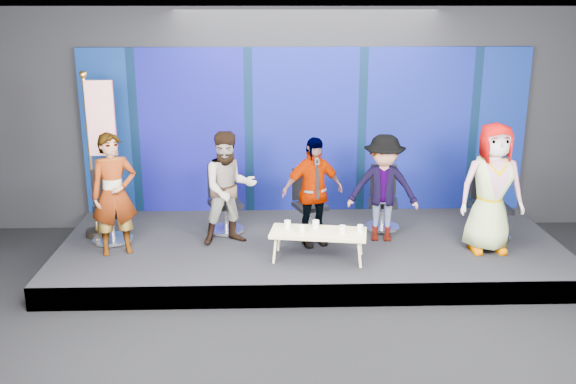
% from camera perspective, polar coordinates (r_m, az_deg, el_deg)
% --- Properties ---
extents(ground, '(10.00, 10.00, 0.00)m').
position_cam_1_polar(ground, '(7.02, 3.37, -13.89)').
color(ground, black).
rests_on(ground, ground).
extents(room_walls, '(10.02, 8.02, 3.51)m').
position_cam_1_polar(room_walls, '(6.16, 3.75, 5.99)').
color(room_walls, black).
rests_on(room_walls, ground).
extents(riser, '(7.00, 3.00, 0.30)m').
position_cam_1_polar(riser, '(9.20, 2.02, -5.19)').
color(riser, black).
rests_on(riser, ground).
extents(backdrop, '(7.00, 0.08, 2.60)m').
position_cam_1_polar(backdrop, '(10.19, 1.56, 5.45)').
color(backdrop, '#06234D').
rests_on(backdrop, riser).
extents(chair_a, '(0.73, 0.73, 1.01)m').
position_cam_1_polar(chair_a, '(9.38, -15.46, -2.25)').
color(chair_a, silver).
rests_on(chair_a, riser).
extents(panelist_a, '(0.70, 0.57, 1.64)m').
position_cam_1_polar(panelist_a, '(8.76, -15.20, -0.21)').
color(panelist_a, black).
rests_on(panelist_a, riser).
extents(chair_b, '(0.69, 0.69, 0.98)m').
position_cam_1_polar(chair_b, '(9.47, -5.63, -1.59)').
color(chair_b, silver).
rests_on(chair_b, riser).
extents(panelist_b, '(0.92, 0.81, 1.59)m').
position_cam_1_polar(panelist_b, '(8.86, -5.25, 0.33)').
color(panelist_b, black).
rests_on(panelist_b, riser).
extents(chair_c, '(0.67, 0.67, 0.94)m').
position_cam_1_polar(chair_c, '(9.40, 1.87, -1.75)').
color(chair_c, silver).
rests_on(chair_c, riser).
extents(panelist_c, '(0.96, 0.65, 1.52)m').
position_cam_1_polar(panelist_c, '(8.79, 2.20, 0.04)').
color(panelist_c, black).
rests_on(panelist_c, riser).
extents(chair_d, '(0.60, 0.60, 0.94)m').
position_cam_1_polar(chair_d, '(9.65, 8.39, -1.42)').
color(chair_d, silver).
rests_on(chair_d, riser).
extents(panelist_d, '(1.06, 0.70, 1.52)m').
position_cam_1_polar(panelist_d, '(9.04, 8.46, 0.34)').
color(panelist_d, black).
rests_on(panelist_d, riser).
extents(chair_e, '(0.62, 0.62, 1.09)m').
position_cam_1_polar(chair_e, '(9.57, 17.42, -1.88)').
color(chair_e, silver).
rests_on(chair_e, riser).
extents(panelist_e, '(0.87, 0.57, 1.76)m').
position_cam_1_polar(panelist_e, '(8.94, 17.65, 0.33)').
color(panelist_e, black).
rests_on(panelist_e, riser).
extents(coffee_table, '(1.31, 0.72, 0.38)m').
position_cam_1_polar(coffee_table, '(8.39, 2.71, -3.73)').
color(coffee_table, tan).
rests_on(coffee_table, riser).
extents(mug_a, '(0.09, 0.09, 0.10)m').
position_cam_1_polar(mug_a, '(8.49, -0.04, -2.89)').
color(mug_a, silver).
rests_on(mug_a, coffee_table).
extents(mug_b, '(0.08, 0.08, 0.09)m').
position_cam_1_polar(mug_b, '(8.35, 1.27, -3.27)').
color(mug_b, silver).
rests_on(mug_b, coffee_table).
extents(mug_c, '(0.09, 0.09, 0.11)m').
position_cam_1_polar(mug_c, '(8.49, 2.48, -2.88)').
color(mug_c, silver).
rests_on(mug_c, coffee_table).
extents(mug_d, '(0.08, 0.08, 0.10)m').
position_cam_1_polar(mug_d, '(8.34, 4.86, -3.32)').
color(mug_d, silver).
rests_on(mug_d, coffee_table).
extents(mug_e, '(0.08, 0.08, 0.09)m').
position_cam_1_polar(mug_e, '(8.40, 6.43, -3.24)').
color(mug_e, silver).
rests_on(mug_e, coffee_table).
extents(flag_stand, '(0.54, 0.32, 2.37)m').
position_cam_1_polar(flag_stand, '(9.32, -16.51, 3.46)').
color(flag_stand, black).
rests_on(flag_stand, riser).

